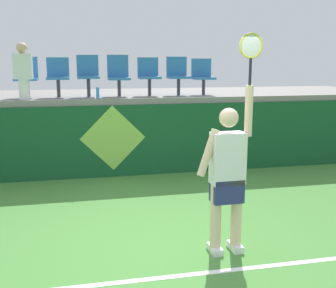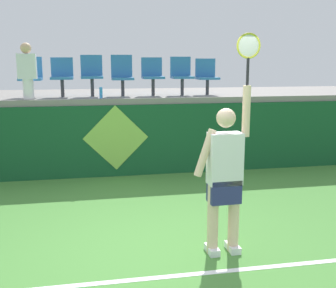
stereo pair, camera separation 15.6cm
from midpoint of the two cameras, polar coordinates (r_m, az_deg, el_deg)
ground_plane at (r=5.16m, az=-2.31°, el=-14.41°), size 40.00×40.00×0.00m
court_back_wall at (r=8.27m, az=-6.59°, el=0.51°), size 12.62×0.20×1.41m
spectator_platform at (r=9.62m, az=-7.58°, el=6.58°), size 12.62×3.04×0.12m
court_baseline_stripe at (r=4.60m, az=-0.86°, el=-17.74°), size 11.36×0.08×0.01m
tennis_player at (r=4.85m, az=7.27°, el=-4.01°), size 0.75×0.27×2.54m
tennis_ball at (r=5.53m, az=8.65°, el=-12.33°), size 0.07×0.07×0.07m
water_bottle at (r=8.26m, az=-10.14°, el=6.91°), size 0.06×0.06×0.22m
stadium_chair_0 at (r=8.80m, az=-19.33°, el=8.86°), size 0.44×0.42×0.80m
stadium_chair_1 at (r=8.75m, az=-15.33°, el=9.11°), size 0.44×0.42×0.79m
stadium_chair_2 at (r=8.74m, az=-11.41°, el=9.45°), size 0.44×0.42×0.84m
stadium_chair_3 at (r=8.78m, az=-7.31°, el=9.48°), size 0.44×0.42×0.84m
stadium_chair_4 at (r=8.85m, az=-3.15°, el=9.51°), size 0.44×0.42×0.79m
stadium_chair_5 at (r=8.97m, az=0.84°, el=9.58°), size 0.44×0.42×0.81m
stadium_chair_6 at (r=9.12m, az=4.28°, el=9.42°), size 0.44×0.42×0.77m
spectator_0 at (r=8.36m, az=-19.74°, el=9.51°), size 0.34×0.20×1.05m
wall_signage_mount at (r=8.31m, az=-7.95°, el=-4.44°), size 1.27×0.01×1.41m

